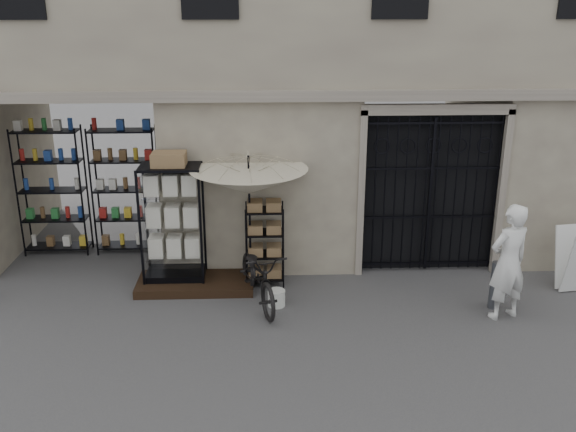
{
  "coord_description": "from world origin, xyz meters",
  "views": [
    {
      "loc": [
        -1.19,
        -8.62,
        4.85
      ],
      "look_at": [
        -0.8,
        1.4,
        1.35
      ],
      "focal_mm": 40.0,
      "sensor_mm": 36.0,
      "label": 1
    }
  ],
  "objects_px": {
    "easel_sign": "(575,260)",
    "bicycle": "(259,303)",
    "display_cabinet": "(173,228)",
    "shopkeeper": "(502,316)",
    "market_umbrella": "(249,174)",
    "wire_rack": "(265,246)",
    "steel_bollard": "(494,285)",
    "white_bucket": "(277,298)"
  },
  "relations": [
    {
      "from": "wire_rack",
      "to": "bicycle",
      "type": "distance_m",
      "value": 1.05
    },
    {
      "from": "bicycle",
      "to": "easel_sign",
      "type": "bearing_deg",
      "value": -12.75
    },
    {
      "from": "wire_rack",
      "to": "white_bucket",
      "type": "height_order",
      "value": "wire_rack"
    },
    {
      "from": "wire_rack",
      "to": "bicycle",
      "type": "height_order",
      "value": "wire_rack"
    },
    {
      "from": "market_umbrella",
      "to": "white_bucket",
      "type": "relative_size",
      "value": 9.89
    },
    {
      "from": "market_umbrella",
      "to": "easel_sign",
      "type": "bearing_deg",
      "value": -4.28
    },
    {
      "from": "white_bucket",
      "to": "shopkeeper",
      "type": "relative_size",
      "value": 0.15
    },
    {
      "from": "market_umbrella",
      "to": "shopkeeper",
      "type": "height_order",
      "value": "market_umbrella"
    },
    {
      "from": "wire_rack",
      "to": "shopkeeper",
      "type": "xyz_separation_m",
      "value": [
        3.74,
        -1.38,
        -0.71
      ]
    },
    {
      "from": "market_umbrella",
      "to": "shopkeeper",
      "type": "distance_m",
      "value": 4.66
    },
    {
      "from": "wire_rack",
      "to": "bicycle",
      "type": "xyz_separation_m",
      "value": [
        -0.11,
        -0.77,
        -0.71
      ]
    },
    {
      "from": "easel_sign",
      "to": "market_umbrella",
      "type": "bearing_deg",
      "value": 167.82
    },
    {
      "from": "white_bucket",
      "to": "wire_rack",
      "type": "bearing_deg",
      "value": 101.73
    },
    {
      "from": "market_umbrella",
      "to": "easel_sign",
      "type": "xyz_separation_m",
      "value": [
        5.51,
        -0.41,
        -1.45
      ]
    },
    {
      "from": "steel_bollard",
      "to": "shopkeeper",
      "type": "xyz_separation_m",
      "value": [
        0.05,
        -0.31,
        -0.4
      ]
    },
    {
      "from": "white_bucket",
      "to": "bicycle",
      "type": "bearing_deg",
      "value": 160.95
    },
    {
      "from": "display_cabinet",
      "to": "shopkeeper",
      "type": "height_order",
      "value": "display_cabinet"
    },
    {
      "from": "white_bucket",
      "to": "market_umbrella",
      "type": "bearing_deg",
      "value": 118.6
    },
    {
      "from": "market_umbrella",
      "to": "bicycle",
      "type": "distance_m",
      "value": 2.14
    },
    {
      "from": "easel_sign",
      "to": "bicycle",
      "type": "bearing_deg",
      "value": 175.05
    },
    {
      "from": "market_umbrella",
      "to": "wire_rack",
      "type": "bearing_deg",
      "value": 18.44
    },
    {
      "from": "market_umbrella",
      "to": "steel_bollard",
      "type": "bearing_deg",
      "value": -14.15
    },
    {
      "from": "wire_rack",
      "to": "market_umbrella",
      "type": "xyz_separation_m",
      "value": [
        -0.25,
        -0.08,
        1.31
      ]
    },
    {
      "from": "bicycle",
      "to": "easel_sign",
      "type": "height_order",
      "value": "easel_sign"
    },
    {
      "from": "wire_rack",
      "to": "shopkeeper",
      "type": "bearing_deg",
      "value": -19.74
    },
    {
      "from": "market_umbrella",
      "to": "steel_bollard",
      "type": "distance_m",
      "value": 4.37
    },
    {
      "from": "white_bucket",
      "to": "steel_bollard",
      "type": "xyz_separation_m",
      "value": [
        3.51,
        -0.2,
        0.26
      ]
    },
    {
      "from": "white_bucket",
      "to": "bicycle",
      "type": "distance_m",
      "value": 0.34
    },
    {
      "from": "market_umbrella",
      "to": "display_cabinet",
      "type": "bearing_deg",
      "value": 176.05
    },
    {
      "from": "white_bucket",
      "to": "steel_bollard",
      "type": "distance_m",
      "value": 3.53
    },
    {
      "from": "bicycle",
      "to": "shopkeeper",
      "type": "bearing_deg",
      "value": -24.7
    },
    {
      "from": "market_umbrella",
      "to": "shopkeeper",
      "type": "bearing_deg",
      "value": -18.03
    },
    {
      "from": "wire_rack",
      "to": "market_umbrella",
      "type": "distance_m",
      "value": 1.33
    },
    {
      "from": "shopkeeper",
      "to": "market_umbrella",
      "type": "bearing_deg",
      "value": -38.39
    },
    {
      "from": "display_cabinet",
      "to": "shopkeeper",
      "type": "bearing_deg",
      "value": -15.49
    },
    {
      "from": "steel_bollard",
      "to": "shopkeeper",
      "type": "bearing_deg",
      "value": -80.3
    },
    {
      "from": "bicycle",
      "to": "easel_sign",
      "type": "xyz_separation_m",
      "value": [
        5.37,
        0.28,
        0.56
      ]
    },
    {
      "from": "wire_rack",
      "to": "market_umbrella",
      "type": "bearing_deg",
      "value": -161.03
    },
    {
      "from": "market_umbrella",
      "to": "shopkeeper",
      "type": "xyz_separation_m",
      "value": [
        3.99,
        -1.3,
        -2.02
      ]
    },
    {
      "from": "market_umbrella",
      "to": "bicycle",
      "type": "bearing_deg",
      "value": -78.59
    },
    {
      "from": "display_cabinet",
      "to": "bicycle",
      "type": "bearing_deg",
      "value": -29.05
    },
    {
      "from": "steel_bollard",
      "to": "market_umbrella",
      "type": "bearing_deg",
      "value": 165.85
    }
  ]
}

